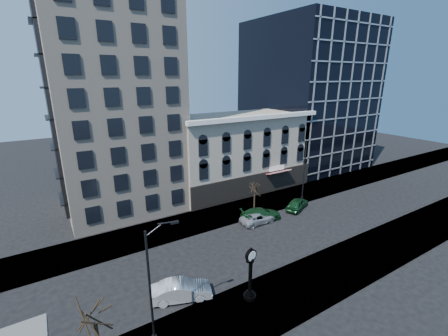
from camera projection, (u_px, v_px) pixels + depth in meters
ground at (228, 252)px, 31.68m from camera, size 160.00×160.00×0.00m
sidewalk_far at (194, 222)px, 38.19m from camera, size 160.00×6.00×0.12m
sidewalk_near at (278, 298)px, 25.15m from camera, size 160.00×6.00×0.12m
cream_tower at (110, 64)px, 38.32m from camera, size 15.90×15.40×42.50m
victorian_row at (238, 152)px, 48.85m from camera, size 22.60×11.19×12.50m
glass_office at (307, 96)px, 60.55m from camera, size 20.00×20.15×28.00m
street_clock at (250, 276)px, 24.44m from camera, size 1.09×1.09×4.78m
street_lamp_near at (157, 253)px, 19.29m from camera, size 2.36×0.48×9.10m
street_lamp_far at (303, 154)px, 42.39m from camera, size 2.43×0.86×9.56m
bare_tree_near at (93, 311)px, 17.26m from camera, size 3.69×3.69×6.33m
bare_tree_far at (255, 185)px, 40.76m from camera, size 2.76×2.76×4.73m
car_near_b at (181, 290)px, 24.89m from camera, size 5.30×3.33×1.65m
car_far_a at (258, 218)px, 37.92m from camera, size 4.73×2.19×1.31m
car_far_b at (261, 214)px, 38.78m from camera, size 5.65×3.46×1.53m
car_far_c at (297, 204)px, 41.78m from camera, size 4.98×3.57×1.57m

